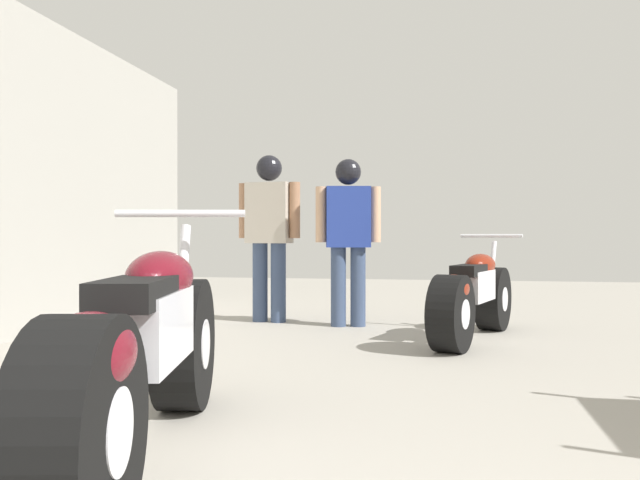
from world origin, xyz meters
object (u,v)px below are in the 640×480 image
at_px(motorcycle_maroon_cruiser, 144,354).
at_px(motorcycle_black_naked, 473,297).
at_px(mechanic_in_blue, 348,226).
at_px(mechanic_with_helmet, 269,222).

height_order(motorcycle_maroon_cruiser, motorcycle_black_naked, motorcycle_maroon_cruiser).
relative_size(motorcycle_black_naked, mechanic_in_blue, 1.16).
bearing_deg(mechanic_with_helmet, mechanic_in_blue, -12.06).
bearing_deg(motorcycle_black_naked, motorcycle_maroon_cruiser, -112.95).
distance_m(motorcycle_maroon_cruiser, mechanic_in_blue, 4.01).
bearing_deg(mechanic_with_helmet, motorcycle_black_naked, -23.32).
bearing_deg(motorcycle_black_naked, mechanic_in_blue, 149.46).
bearing_deg(mechanic_in_blue, mechanic_with_helmet, 167.94).
bearing_deg(mechanic_in_blue, motorcycle_black_naked, -30.54).
xyz_separation_m(motorcycle_black_naked, mechanic_in_blue, (-1.16, 0.68, 0.61)).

